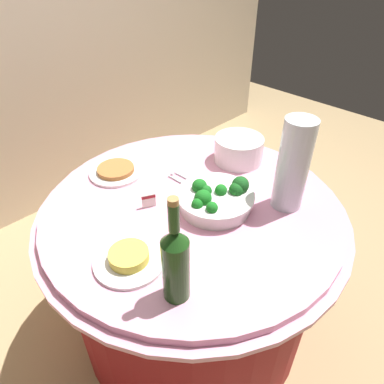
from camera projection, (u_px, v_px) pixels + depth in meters
ground_plane at (192, 319)px, 1.74m from camera, size 6.00×6.00×0.00m
buffet_table at (192, 268)px, 1.52m from camera, size 1.16×1.16×0.74m
broccoli_bowl at (215, 199)px, 1.25m from camera, size 0.28×0.28×0.11m
plate_stack at (239, 149)px, 1.51m from camera, size 0.21×0.21×0.11m
wine_bottle at (176, 262)px, 0.89m from camera, size 0.07×0.07×0.34m
decorative_fruit_vase at (292, 170)px, 1.20m from camera, size 0.11×0.11×0.34m
serving_tongs at (185, 181)px, 1.41m from camera, size 0.05×0.17×0.01m
food_plate_peanuts at (116, 171)px, 1.45m from camera, size 0.22×0.22×0.03m
food_plate_fried_egg at (129, 258)px, 1.05m from camera, size 0.22×0.22×0.04m
label_placard_front at (149, 200)px, 1.26m from camera, size 0.05×0.03×0.05m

